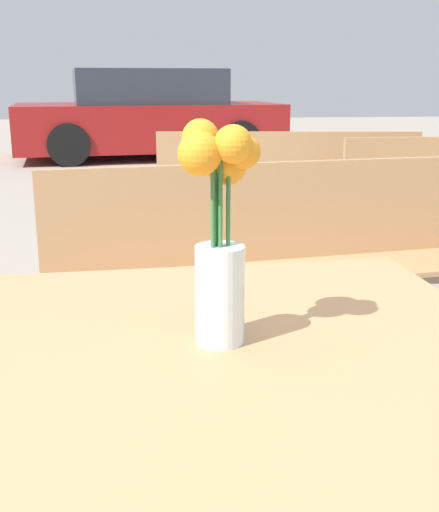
{
  "coord_description": "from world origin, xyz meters",
  "views": [
    {
      "loc": [
        -0.12,
        -0.95,
        1.16
      ],
      "look_at": [
        -0.0,
        0.04,
        0.89
      ],
      "focal_mm": 45.0,
      "sensor_mm": 36.0,
      "label": 1
    }
  ],
  "objects_px": {
    "parked_car": "(148,116)",
    "bench_middle": "(286,189)",
    "table_front": "(223,400)",
    "bench_near": "(294,256)",
    "flower_vase": "(219,239)"
  },
  "relations": [
    {
      "from": "parked_car",
      "to": "bench_middle",
      "type": "bearing_deg",
      "value": -82.16
    },
    {
      "from": "flower_vase",
      "to": "bench_near",
      "type": "height_order",
      "value": "flower_vase"
    },
    {
      "from": "bench_middle",
      "to": "flower_vase",
      "type": "bearing_deg",
      "value": -104.55
    },
    {
      "from": "bench_near",
      "to": "table_front",
      "type": "bearing_deg",
      "value": -107.66
    },
    {
      "from": "table_front",
      "to": "flower_vase",
      "type": "bearing_deg",
      "value": 91.79
    },
    {
      "from": "bench_near",
      "to": "parked_car",
      "type": "distance_m",
      "value": 7.83
    },
    {
      "from": "flower_vase",
      "to": "bench_near",
      "type": "relative_size",
      "value": 0.18
    },
    {
      "from": "table_front",
      "to": "bench_near",
      "type": "bearing_deg",
      "value": 72.34
    },
    {
      "from": "bench_middle",
      "to": "parked_car",
      "type": "height_order",
      "value": "parked_car"
    },
    {
      "from": "table_front",
      "to": "parked_car",
      "type": "bearing_deg",
      "value": 90.15
    },
    {
      "from": "table_front",
      "to": "bench_middle",
      "type": "bearing_deg",
      "value": 75.65
    },
    {
      "from": "bench_middle",
      "to": "table_front",
      "type": "bearing_deg",
      "value": -104.35
    },
    {
      "from": "bench_near",
      "to": "bench_middle",
      "type": "relative_size",
      "value": 1.17
    },
    {
      "from": "flower_vase",
      "to": "bench_near",
      "type": "xyz_separation_m",
      "value": [
        0.48,
        1.45,
        -0.44
      ]
    },
    {
      "from": "bench_middle",
      "to": "parked_car",
      "type": "distance_m",
      "value": 6.17
    }
  ]
}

